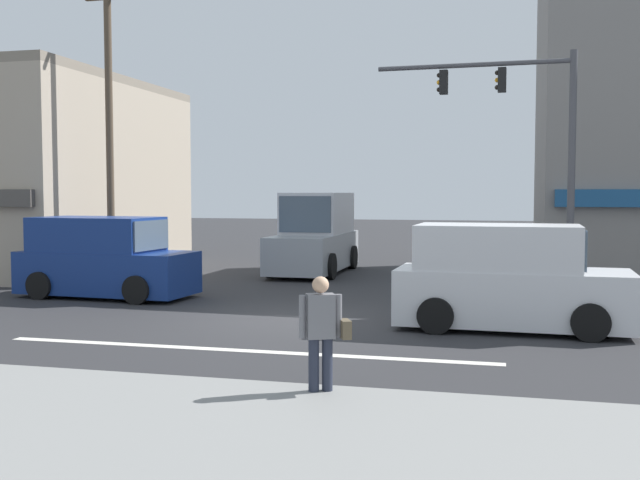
# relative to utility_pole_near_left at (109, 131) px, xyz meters

# --- Properties ---
(ground_plane) EXTENTS (120.00, 120.00, 0.00)m
(ground_plane) POSITION_rel_utility_pole_near_left_xyz_m (7.05, -4.58, -4.60)
(ground_plane) COLOR #2B2B2D
(lane_marking_stripe) EXTENTS (9.00, 0.24, 0.01)m
(lane_marking_stripe) POSITION_rel_utility_pole_near_left_xyz_m (7.05, -8.08, -4.60)
(lane_marking_stripe) COLOR silver
(lane_marking_stripe) RESTS_ON ground
(sidewalk_curb) EXTENTS (40.00, 5.00, 0.16)m
(sidewalk_curb) POSITION_rel_utility_pole_near_left_xyz_m (7.05, -13.08, -4.52)
(sidewalk_curb) COLOR gray
(sidewalk_curb) RESTS_ON ground
(utility_pole_near_left) EXTENTS (1.40, 0.22, 8.90)m
(utility_pole_near_left) POSITION_rel_utility_pole_near_left_xyz_m (0.00, 0.00, 0.00)
(utility_pole_near_left) COLOR brown
(utility_pole_near_left) RESTS_ON ground
(traffic_light_mast) EXTENTS (4.89, 0.33, 6.20)m
(traffic_light_mast) POSITION_rel_utility_pole_near_left_xyz_m (12.08, -1.01, -0.42)
(traffic_light_mast) COLOR #47474C
(traffic_light_mast) RESTS_ON ground
(van_approaching_near) EXTENTS (4.71, 2.27, 2.11)m
(van_approaching_near) POSITION_rel_utility_pole_near_left_xyz_m (1.24, -2.58, -3.59)
(van_approaching_near) COLOR navy
(van_approaching_near) RESTS_ON ground
(van_crossing_leftbound) EXTENTS (4.65, 2.15, 2.11)m
(van_crossing_leftbound) POSITION_rel_utility_pole_near_left_xyz_m (11.57, -4.83, -3.59)
(van_crossing_leftbound) COLOR silver
(van_crossing_leftbound) RESTS_ON ground
(box_truck_waiting_far) EXTENTS (2.25, 5.60, 2.75)m
(box_truck_waiting_far) POSITION_rel_utility_pole_near_left_xyz_m (5.14, 4.69, -3.35)
(box_truck_waiting_far) COLOR #999EA3
(box_truck_waiting_far) RESTS_ON ground
(pedestrian_foreground_with_bag) EXTENTS (0.68, 0.42, 1.67)m
(pedestrian_foreground_with_bag) POSITION_rel_utility_pole_near_left_xyz_m (9.21, -10.89, -3.65)
(pedestrian_foreground_with_bag) COLOR #232838
(pedestrian_foreground_with_bag) RESTS_ON ground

